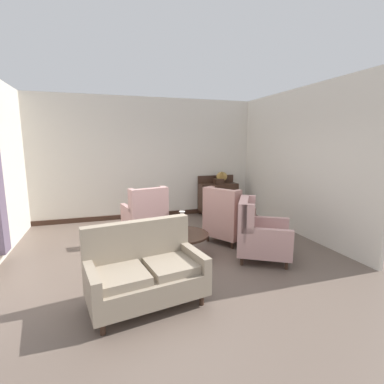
{
  "coord_description": "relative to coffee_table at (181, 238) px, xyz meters",
  "views": [
    {
      "loc": [
        -1.19,
        -4.34,
        2.0
      ],
      "look_at": [
        0.31,
        0.36,
        1.13
      ],
      "focal_mm": 26.62,
      "sensor_mm": 36.0,
      "label": 1
    }
  ],
  "objects": [
    {
      "name": "coffee_table",
      "position": [
        0.0,
        0.0,
        0.0
      ],
      "size": [
        0.95,
        0.95,
        0.44
      ],
      "color": "#382319",
      "rests_on": "ground"
    },
    {
      "name": "settee",
      "position": [
        -0.81,
        -1.22,
        0.05
      ],
      "size": [
        1.51,
        1.01,
        1.0
      ],
      "rotation": [
        0.0,
        0.0,
        0.17
      ],
      "color": "gray",
      "rests_on": "ground"
    },
    {
      "name": "sideboard",
      "position": [
        1.81,
        2.66,
        0.13
      ],
      "size": [
        1.07,
        0.4,
        1.07
      ],
      "color": "#382319",
      "rests_on": "ground"
    },
    {
      "name": "baseboard_back",
      "position": [
        -0.07,
        2.9,
        -0.31
      ],
      "size": [
        5.81,
        0.03,
        0.12
      ],
      "primitive_type": "cube",
      "color": "#382319",
      "rests_on": "ground"
    },
    {
      "name": "gramophone",
      "position": [
        1.86,
        2.58,
        0.72
      ],
      "size": [
        0.43,
        0.48,
        0.47
      ],
      "color": "#382319",
      "rests_on": "sideboard"
    },
    {
      "name": "armchair_near_window",
      "position": [
        -0.43,
        1.24,
        0.1
      ],
      "size": [
        0.93,
        0.95,
        1.09
      ],
      "rotation": [
        0.0,
        0.0,
        3.37
      ],
      "color": "tan",
      "rests_on": "ground"
    },
    {
      "name": "porcelain_vase",
      "position": [
        0.02,
        0.03,
        0.24
      ],
      "size": [
        0.15,
        0.15,
        0.39
      ],
      "color": "beige",
      "rests_on": "coffee_table"
    },
    {
      "name": "wall_right",
      "position": [
        2.84,
        0.74,
        1.2
      ],
      "size": [
        0.08,
        4.43,
        3.13
      ],
      "primitive_type": "cube",
      "color": "silver",
      "rests_on": "ground"
    },
    {
      "name": "ground",
      "position": [
        -0.07,
        -0.2,
        -0.37
      ],
      "size": [
        8.85,
        8.85,
        0.0
      ],
      "primitive_type": "plane",
      "color": "brown"
    },
    {
      "name": "wall_back",
      "position": [
        -0.07,
        2.96,
        1.2
      ],
      "size": [
        5.97,
        0.08,
        3.13
      ],
      "primitive_type": "cube",
      "color": "silver",
      "rests_on": "ground"
    },
    {
      "name": "armchair_far_left",
      "position": [
        1.09,
        0.5,
        0.1
      ],
      "size": [
        1.08,
        1.06,
        1.12
      ],
      "rotation": [
        0.0,
        0.0,
        2.1
      ],
      "color": "tan",
      "rests_on": "ground"
    },
    {
      "name": "armchair_foreground_right",
      "position": [
        1.26,
        -0.43,
        0.07
      ],
      "size": [
        1.18,
        1.17,
        1.04
      ],
      "rotation": [
        0.0,
        0.0,
        7.32
      ],
      "color": "tan",
      "rests_on": "ground"
    }
  ]
}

